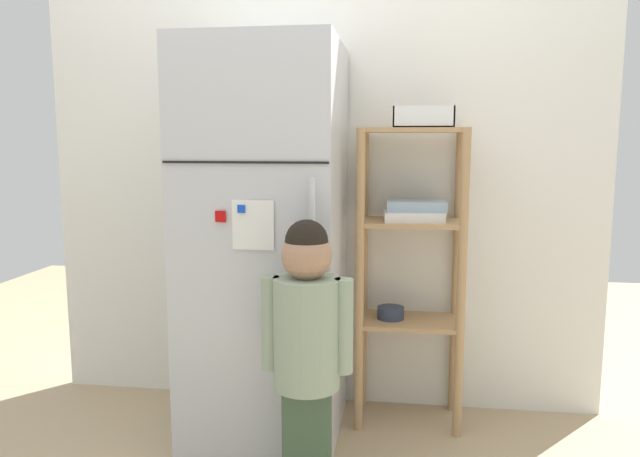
{
  "coord_description": "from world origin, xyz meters",
  "views": [
    {
      "loc": [
        0.37,
        -2.31,
        1.19
      ],
      "look_at": [
        0.05,
        0.02,
        0.85
      ],
      "focal_mm": 33.8,
      "sensor_mm": 36.0,
      "label": 1
    }
  ],
  "objects_px": {
    "refrigerator": "(266,243)",
    "pantry_shelf_unit": "(410,248)",
    "fruit_bin": "(422,119)",
    "child_standing": "(307,332)"
  },
  "relations": [
    {
      "from": "fruit_bin",
      "to": "pantry_shelf_unit",
      "type": "bearing_deg",
      "value": 163.09
    },
    {
      "from": "pantry_shelf_unit",
      "to": "fruit_bin",
      "type": "height_order",
      "value": "fruit_bin"
    },
    {
      "from": "refrigerator",
      "to": "fruit_bin",
      "type": "height_order",
      "value": "refrigerator"
    },
    {
      "from": "refrigerator",
      "to": "child_standing",
      "type": "xyz_separation_m",
      "value": [
        0.24,
        -0.45,
        -0.21
      ]
    },
    {
      "from": "fruit_bin",
      "to": "refrigerator",
      "type": "bearing_deg",
      "value": -166.07
    },
    {
      "from": "refrigerator",
      "to": "pantry_shelf_unit",
      "type": "xyz_separation_m",
      "value": [
        0.58,
        0.16,
        -0.03
      ]
    },
    {
      "from": "refrigerator",
      "to": "pantry_shelf_unit",
      "type": "distance_m",
      "value": 0.6
    },
    {
      "from": "refrigerator",
      "to": "child_standing",
      "type": "relative_size",
      "value": 1.66
    },
    {
      "from": "pantry_shelf_unit",
      "to": "fruit_bin",
      "type": "xyz_separation_m",
      "value": [
        0.04,
        -0.01,
        0.53
      ]
    },
    {
      "from": "refrigerator",
      "to": "pantry_shelf_unit",
      "type": "height_order",
      "value": "refrigerator"
    }
  ]
}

